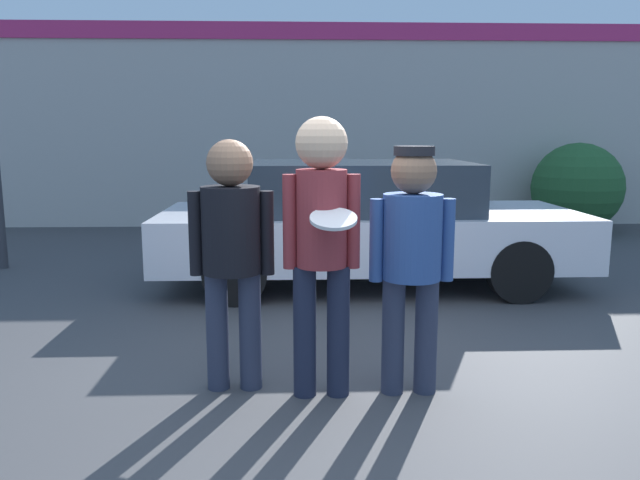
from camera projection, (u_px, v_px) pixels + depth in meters
The scene contains 7 objects.
ground_plane at pixel (333, 389), 4.24m from camera, with size 56.00×56.00×0.00m, color #3F3F42.
storefront_building at pixel (309, 125), 11.46m from camera, with size 24.00×0.22×3.66m.
person_left at pixel (232, 242), 4.09m from camera, with size 0.56×0.39×1.68m.
person_middle_with_frisbee at pixel (322, 232), 3.97m from camera, with size 0.49×0.55×1.82m.
person_right at pixel (412, 247), 4.03m from camera, with size 0.55×0.38×1.64m.
parked_car_near at pixel (367, 222), 7.11m from camera, with size 4.67×1.96×1.40m.
shrub at pixel (577, 187), 10.88m from camera, with size 1.55×1.55×1.55m.
Camera 1 is at (-0.25, -4.00, 1.72)m, focal length 35.00 mm.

